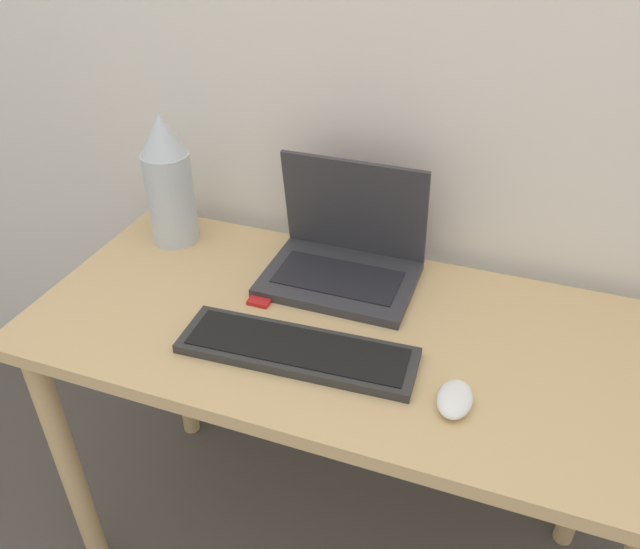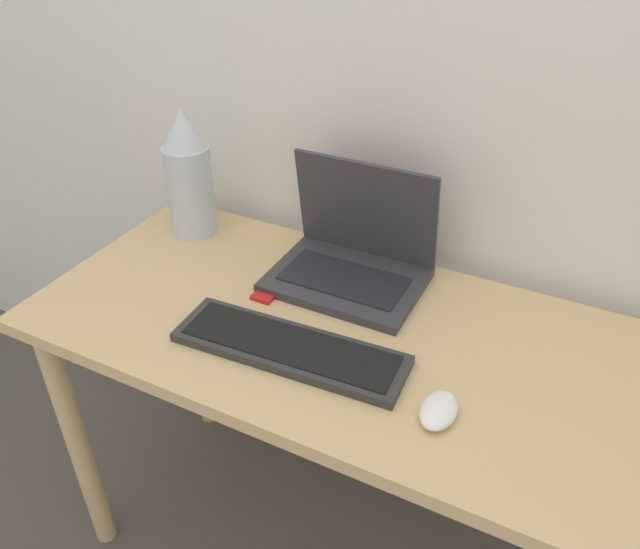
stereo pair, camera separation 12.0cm
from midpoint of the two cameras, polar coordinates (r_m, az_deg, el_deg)
wall_back at (r=1.33m, az=4.76°, el=21.77°), size 6.00×0.05×2.50m
desk at (r=1.31m, az=-0.89°, el=-8.48°), size 1.24×0.59×0.76m
laptop at (r=1.35m, az=-0.26°, el=1.85°), size 0.32×0.24×0.25m
keyboard at (r=1.16m, az=-5.08°, el=-7.02°), size 0.45×0.15×0.02m
mouse at (r=1.08m, az=9.08°, el=-11.32°), size 0.06×0.09×0.03m
vase at (r=1.49m, az=-15.98°, el=8.15°), size 0.11×0.11×0.31m
mp3_player at (r=1.31m, az=-7.94°, el=-2.21°), size 0.05×0.06×0.01m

